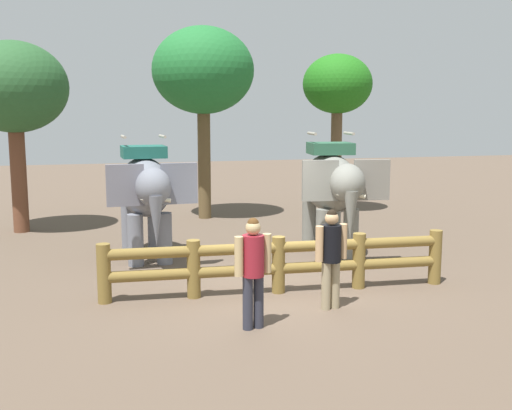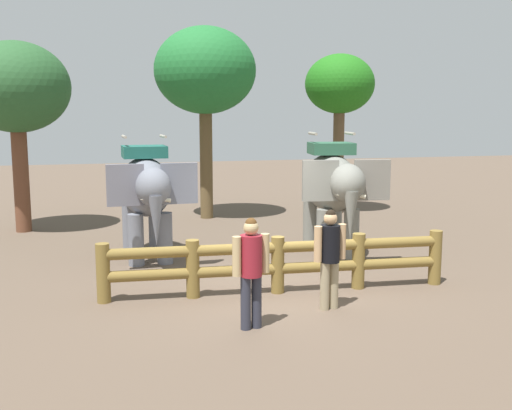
% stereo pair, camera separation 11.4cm
% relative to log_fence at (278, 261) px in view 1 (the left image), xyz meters
% --- Properties ---
extents(ground_plane, '(60.00, 60.00, 0.00)m').
position_rel_log_fence_xyz_m(ground_plane, '(-0.00, 0.18, -0.60)').
color(ground_plane, brown).
extents(log_fence, '(6.45, 0.64, 1.05)m').
position_rel_log_fence_xyz_m(log_fence, '(0.00, 0.00, 0.00)').
color(log_fence, olive).
rests_on(log_fence, ground).
extents(elephant_near_left, '(1.85, 3.24, 2.79)m').
position_rel_log_fence_xyz_m(elephant_near_left, '(-2.10, 3.27, 0.96)').
color(elephant_near_left, slate).
rests_on(elephant_near_left, ground).
extents(elephant_center, '(1.89, 3.36, 2.84)m').
position_rel_log_fence_xyz_m(elephant_center, '(2.11, 2.68, 0.99)').
color(elephant_center, gray).
rests_on(elephant_center, ground).
extents(tourist_woman_in_black, '(0.59, 0.39, 1.70)m').
position_rel_log_fence_xyz_m(tourist_woman_in_black, '(0.57, -1.12, 0.38)').
color(tourist_woman_in_black, '#9C8D6B').
rests_on(tourist_woman_in_black, ground).
extents(tourist_man_in_blue, '(0.60, 0.40, 1.73)m').
position_rel_log_fence_xyz_m(tourist_man_in_blue, '(-0.93, -1.71, 0.40)').
color(tourist_man_in_blue, '#2D2E3B').
rests_on(tourist_man_in_blue, ground).
extents(tree_far_left, '(3.10, 3.10, 5.87)m').
position_rel_log_fence_xyz_m(tree_far_left, '(0.13, 8.28, 3.89)').
color(tree_far_left, brown).
rests_on(tree_far_left, ground).
extents(tree_back_center, '(2.89, 2.89, 5.19)m').
position_rel_log_fence_xyz_m(tree_back_center, '(-5.20, 7.39, 3.30)').
color(tree_back_center, brown).
rests_on(tree_back_center, ground).
extents(tree_far_right, '(2.24, 2.24, 5.15)m').
position_rel_log_fence_xyz_m(tree_far_right, '(4.50, 8.23, 3.48)').
color(tree_far_right, brown).
rests_on(tree_far_right, ground).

